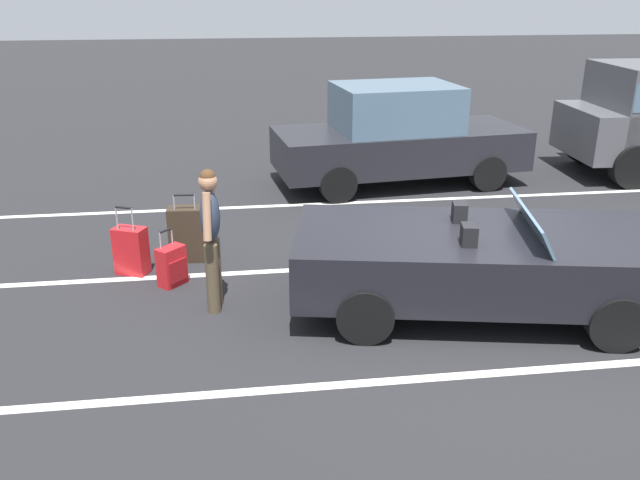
# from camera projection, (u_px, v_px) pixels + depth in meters

# --- Properties ---
(ground_plane) EXTENTS (80.00, 80.00, 0.00)m
(ground_plane) POSITION_uv_depth(u_px,v_px,m) (475.00, 309.00, 7.66)
(ground_plane) COLOR black
(lot_line_near) EXTENTS (18.00, 0.12, 0.01)m
(lot_line_near) POSITION_uv_depth(u_px,v_px,m) (522.00, 371.00, 6.43)
(lot_line_near) COLOR silver
(lot_line_near) RESTS_ON ground_plane
(lot_line_mid) EXTENTS (18.00, 0.12, 0.01)m
(lot_line_mid) POSITION_uv_depth(u_px,v_px,m) (439.00, 262.00, 8.93)
(lot_line_mid) COLOR silver
(lot_line_mid) RESTS_ON ground_plane
(lot_line_far) EXTENTS (18.00, 0.12, 0.01)m
(lot_line_far) POSITION_uv_depth(u_px,v_px,m) (392.00, 201.00, 11.42)
(lot_line_far) COLOR silver
(lot_line_far) RESTS_ON ground_plane
(convertible_car) EXTENTS (4.39, 2.52, 1.24)m
(convertible_car) POSITION_uv_depth(u_px,v_px,m) (498.00, 262.00, 7.44)
(convertible_car) COLOR black
(convertible_car) RESTS_ON ground_plane
(suitcase_large_black) EXTENTS (0.50, 0.33, 0.95)m
(suitcase_large_black) POSITION_uv_depth(u_px,v_px,m) (188.00, 234.00, 8.89)
(suitcase_large_black) COLOR #2D2319
(suitcase_large_black) RESTS_ON ground_plane
(suitcase_medium_bright) EXTENTS (0.46, 0.38, 0.93)m
(suitcase_medium_bright) POSITION_uv_depth(u_px,v_px,m) (131.00, 251.00, 8.49)
(suitcase_medium_bright) COLOR red
(suitcase_medium_bright) RESTS_ON ground_plane
(suitcase_small_carryon) EXTENTS (0.38, 0.38, 0.72)m
(suitcase_small_carryon) POSITION_uv_depth(u_px,v_px,m) (172.00, 266.00, 8.19)
(suitcase_small_carryon) COLOR red
(suitcase_small_carryon) RESTS_ON ground_plane
(traveler_person) EXTENTS (0.26, 0.61, 1.65)m
(traveler_person) POSITION_uv_depth(u_px,v_px,m) (211.00, 232.00, 7.36)
(traveler_person) COLOR #4C3F2D
(traveler_person) RESTS_ON ground_plane
(parked_sedan_near) EXTENTS (4.68, 2.30, 1.82)m
(parked_sedan_near) POSITION_uv_depth(u_px,v_px,m) (398.00, 136.00, 12.11)
(parked_sedan_near) COLOR black
(parked_sedan_near) RESTS_ON ground_plane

